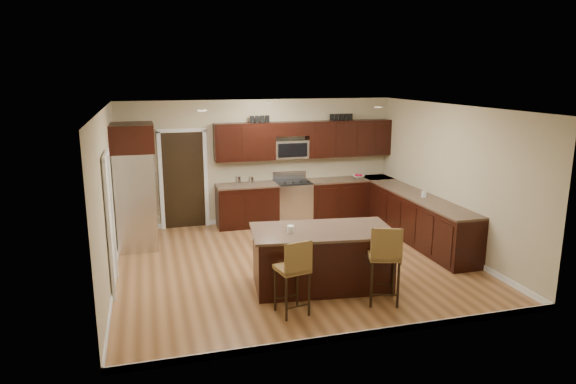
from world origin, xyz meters
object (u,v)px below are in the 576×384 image
object	(u,v)px
island	(322,260)
stool_right	(385,256)
range	(293,202)
stool_left	(294,269)
refrigerator	(135,185)

from	to	relation	value
island	stool_right	distance (m)	1.10
range	stool_right	distance (m)	4.37
stool_left	island	bearing A→B (deg)	39.33
stool_left	stool_right	world-z (taller)	stool_right
range	stool_right	xyz separation A→B (m)	(0.10, -4.36, 0.26)
island	stool_left	bearing A→B (deg)	-122.20
range	stool_right	world-z (taller)	stool_right
range	stool_left	size ratio (longest dim) A/B	1.02
stool_left	range	bearing A→B (deg)	62.75
stool_right	refrigerator	world-z (taller)	refrigerator
range	island	xyz separation A→B (m)	(-0.54, -3.51, -0.04)
range	refrigerator	size ratio (longest dim) A/B	0.47
range	refrigerator	world-z (taller)	refrigerator
stool_left	stool_right	xyz separation A→B (m)	(1.33, -0.00, 0.05)
island	refrigerator	xyz separation A→B (m)	(-2.75, 2.73, 0.77)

